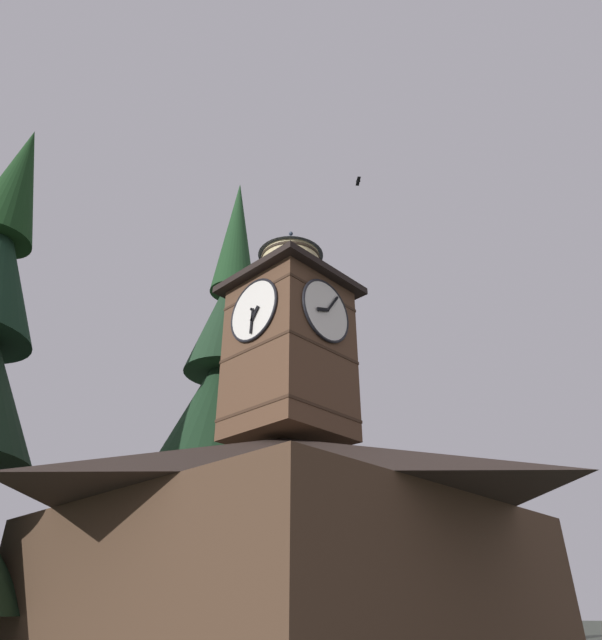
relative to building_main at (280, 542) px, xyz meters
name	(u,v)px	position (x,y,z in m)	size (l,w,h in m)	color
building_main	(280,542)	(0.00, 0.00, 0.00)	(11.48, 12.28, 6.17)	#483223
clock_tower	(290,338)	(-0.42, -0.14, 6.68)	(4.04, 4.04, 8.37)	brown
pine_tree_behind	(223,425)	(-1.17, -4.59, 4.72)	(6.50, 6.50, 20.44)	#473323
moon	(100,516)	(-15.49, -42.46, 6.90)	(2.27, 2.27, 2.27)	silver
flying_bird_high	(358,181)	(-4.13, 0.57, 16.09)	(0.51, 0.54, 0.12)	black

